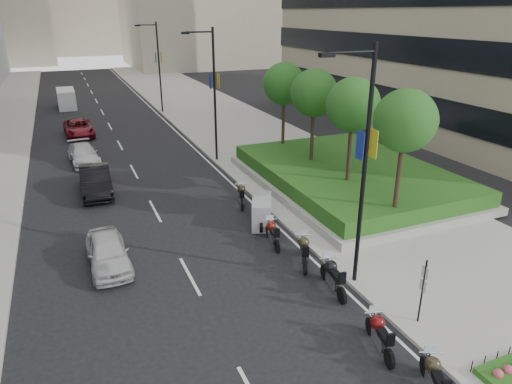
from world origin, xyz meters
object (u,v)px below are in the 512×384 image
lamp_post_1 (212,89)px  motorcycle_0 (434,377)px  lamp_post_0 (362,160)px  motorcycle_4 (272,233)px  motorcycle_2 (333,276)px  motorcycle_5 (262,212)px  lamp_post_2 (157,63)px  car_a (108,252)px  delivery_van (67,100)px  motorcycle_3 (304,251)px  car_d (79,128)px  car_c (83,154)px  car_b (96,181)px  parking_sign (423,288)px  motorcycle_6 (242,195)px  motorcycle_1 (380,334)px

lamp_post_1 → motorcycle_0: (-1.03, -22.51, -4.52)m
lamp_post_0 → motorcycle_4: bearing=109.0°
motorcycle_4 → motorcycle_2: bearing=-163.5°
motorcycle_2 → motorcycle_5: (-0.15, 6.38, 0.07)m
lamp_post_2 → car_a: size_ratio=2.28×
lamp_post_0 → delivery_van: size_ratio=1.90×
motorcycle_3 → car_a: (-7.57, 2.95, 0.08)m
lamp_post_1 → motorcycle_5: 11.62m
car_a → car_d: car_d is taller
lamp_post_2 → motorcycle_4: 31.19m
lamp_post_0 → car_a: lamp_post_0 is taller
delivery_van → car_c: bearing=-89.4°
motorcycle_2 → motorcycle_4: 4.30m
car_b → car_c: bearing=94.1°
parking_sign → motorcycle_4: 7.53m
parking_sign → lamp_post_0: bearing=102.3°
car_a → motorcycle_3: bearing=-22.4°
motorcycle_0 → motorcycle_2: size_ratio=0.84×
car_d → motorcycle_5: bearing=-74.1°
motorcycle_5 → car_b: 10.45m
motorcycle_0 → motorcycle_3: size_ratio=0.93×
motorcycle_4 → car_b: car_b is taller
parking_sign → car_d: parking_sign is taller
lamp_post_0 → motorcycle_3: size_ratio=4.34×
lamp_post_0 → motorcycle_0: lamp_post_0 is taller
motorcycle_4 → delivery_van: bearing=20.5°
motorcycle_0 → motorcycle_4: (-0.41, 9.69, 0.00)m
motorcycle_4 → car_d: car_d is taller
lamp_post_2 → motorcycle_5: 29.06m
motorcycle_2 → car_c: 21.70m
motorcycle_3 → lamp_post_2: bearing=22.6°
parking_sign → motorcycle_6: bearing=98.2°
motorcycle_3 → motorcycle_5: (-0.09, 4.20, 0.09)m
lamp_post_2 → car_b: bearing=-111.3°
parking_sign → motorcycle_0: bearing=-123.8°
motorcycle_0 → motorcycle_6: 14.51m
lamp_post_2 → motorcycle_0: (-1.03, -40.51, -4.52)m
delivery_van → motorcycle_5: bearing=-77.9°
lamp_post_2 → motorcycle_0: bearing=-91.5°
motorcycle_3 → delivery_van: 40.50m
lamp_post_2 → car_d: bearing=-141.8°
delivery_van → lamp_post_0: bearing=-78.4°
motorcycle_6 → motorcycle_0: bearing=-160.6°
lamp_post_2 → car_d: 11.58m
lamp_post_1 → motorcycle_5: lamp_post_1 is taller
lamp_post_0 → motorcycle_6: lamp_post_0 is taller
parking_sign → motorcycle_2: parking_sign is taller
parking_sign → motorcycle_0: 3.16m
motorcycle_1 → motorcycle_6: bearing=13.6°
lamp_post_0 → lamp_post_1: same height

